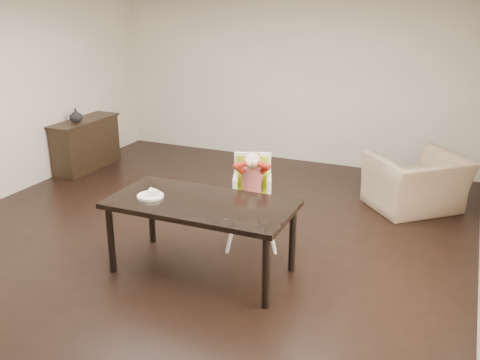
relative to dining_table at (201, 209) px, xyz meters
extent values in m
plane|color=black|center=(-0.43, 0.51, -0.67)|extent=(7.00, 7.00, 0.00)
cube|color=beige|center=(-0.43, 4.01, 0.68)|extent=(6.00, 0.02, 2.70)
cube|color=black|center=(0.00, 0.00, 0.05)|extent=(1.80, 0.90, 0.05)
cylinder|color=black|center=(-0.82, -0.37, -0.32)|extent=(0.07, 0.07, 0.70)
cylinder|color=black|center=(0.82, -0.37, -0.32)|extent=(0.07, 0.07, 0.70)
cylinder|color=black|center=(-0.82, 0.37, -0.32)|extent=(0.07, 0.07, 0.70)
cylinder|color=black|center=(0.82, 0.37, -0.32)|extent=(0.07, 0.07, 0.70)
cylinder|color=white|center=(0.09, 0.53, -0.39)|extent=(0.05, 0.05, 0.56)
cylinder|color=white|center=(0.47, 0.67, -0.39)|extent=(0.05, 0.05, 0.56)
cylinder|color=white|center=(-0.05, 0.91, -0.39)|extent=(0.05, 0.05, 0.56)
cylinder|color=white|center=(0.33, 1.05, -0.39)|extent=(0.05, 0.05, 0.56)
cube|color=white|center=(0.21, 0.79, -0.11)|extent=(0.51, 0.48, 0.05)
cube|color=#ADD31B|center=(0.21, 0.79, -0.07)|extent=(0.41, 0.40, 0.03)
cube|color=white|center=(0.16, 0.94, 0.13)|extent=(0.39, 0.19, 0.42)
cube|color=#ADD31B|center=(0.17, 0.91, 0.12)|extent=(0.33, 0.14, 0.38)
cube|color=black|center=(0.13, 0.82, 0.12)|extent=(0.09, 0.18, 0.02)
cube|color=black|center=(0.25, 0.86, 0.12)|extent=(0.09, 0.18, 0.02)
cylinder|color=#B61614|center=(0.21, 0.79, 0.08)|extent=(0.30, 0.30, 0.27)
sphere|color=beige|center=(0.22, 0.77, 0.30)|extent=(0.23, 0.23, 0.18)
ellipsoid|color=brown|center=(0.21, 0.80, 0.32)|extent=(0.24, 0.23, 0.14)
sphere|color=beige|center=(0.22, 0.67, 0.31)|extent=(0.10, 0.10, 0.08)
sphere|color=beige|center=(0.28, 0.70, 0.31)|extent=(0.10, 0.10, 0.08)
cylinder|color=white|center=(-0.51, -0.09, 0.09)|extent=(0.33, 0.33, 0.02)
torus|color=white|center=(-0.51, -0.09, 0.10)|extent=(0.33, 0.33, 0.01)
imported|color=tan|center=(1.77, 2.55, -0.19)|extent=(1.30, 1.26, 0.96)
cube|color=black|center=(-3.21, 2.24, -0.29)|extent=(0.40, 1.20, 0.76)
cube|color=black|center=(-3.21, 2.24, 0.10)|extent=(0.44, 1.26, 0.03)
imported|color=#99999E|center=(-3.21, 2.08, 0.22)|extent=(0.22, 0.23, 0.20)
camera|label=1|loc=(2.26, -4.25, 1.99)|focal=40.00mm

